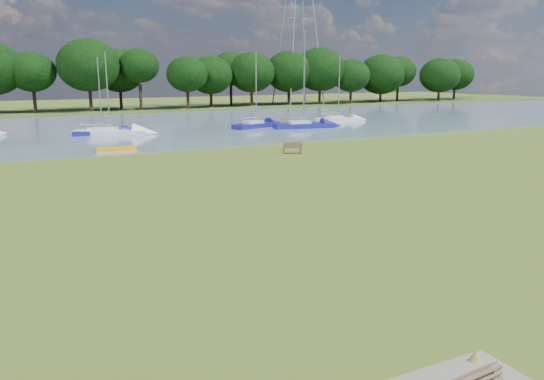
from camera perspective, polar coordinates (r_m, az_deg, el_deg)
name	(u,v)px	position (r m, az deg, el deg)	size (l,w,h in m)	color
ground	(214,228)	(22.61, -6.27, -4.10)	(220.00, 220.00, 0.00)	olive
river	(83,130)	(63.13, -19.66, 6.08)	(220.00, 40.00, 0.10)	slate
far_bank	(58,112)	(92.88, -21.98, 7.81)	(220.00, 20.00, 0.40)	#4C6626
riverbank_bench	(292,148)	(42.46, 2.21, 4.56)	(1.63, 0.96, 0.97)	brown
kayak	(117,149)	(45.47, -16.38, 4.25)	(3.19, 0.75, 0.32)	#F0A10F
tree_line	(113,71)	(89.74, -16.69, 12.18)	(158.98, 8.98, 10.87)	black
sailboat_0	(303,123)	(61.42, 3.35, 7.16)	(7.18, 3.12, 10.79)	navy
sailboat_2	(109,130)	(57.24, -17.10, 6.14)	(7.54, 4.85, 8.29)	silver
sailboat_3	(256,123)	(61.73, -1.75, 7.19)	(6.49, 3.81, 8.53)	navy
sailboat_6	(338,118)	(69.48, 7.08, 7.69)	(6.19, 2.82, 8.21)	silver
sailboat_7	(102,130)	(57.55, -17.86, 6.11)	(6.10, 2.34, 7.75)	navy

